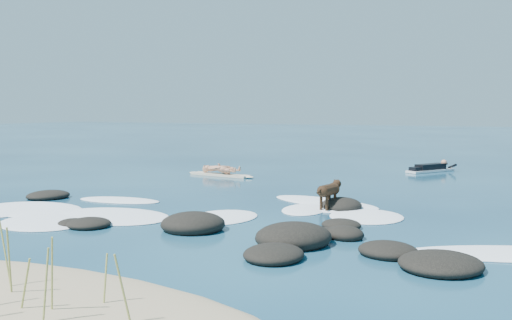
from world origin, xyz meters
The scene contains 6 objects.
ground centered at (0.00, 0.00, 0.00)m, with size 160.00×160.00×0.00m, color #0A2642.
reef_rocks centered at (1.73, -2.17, 0.10)m, with size 14.53×6.40×0.55m.
breaking_foam centered at (-1.35, -1.21, 0.01)m, with size 14.88×7.77×0.12m.
standing_surfer_rig centered at (-4.54, 6.31, 0.68)m, with size 3.05×0.88×1.73m.
paddling_surfer_rig centered at (2.53, 11.32, 0.16)m, with size 1.83×2.43×0.45m.
dog centered at (1.58, 0.93, 0.52)m, with size 0.45×1.22×0.78m.
Camera 1 is at (6.01, -12.68, 2.53)m, focal length 40.00 mm.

